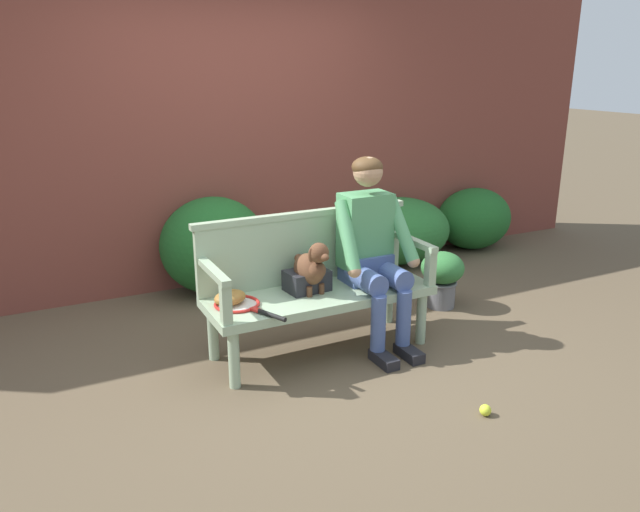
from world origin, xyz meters
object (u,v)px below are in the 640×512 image
baseball_glove (230,298)px  tennis_ball (485,410)px  potted_plant (442,275)px  dog_on_bench (312,267)px  garden_bench (320,300)px  tennis_racket (240,305)px  sports_bag (307,280)px  person_seated (371,246)px

baseball_glove → tennis_ball: size_ratio=3.33×
potted_plant → dog_on_bench: bearing=-168.1°
garden_bench → potted_plant: bearing=12.6°
tennis_racket → sports_bag: (0.50, 0.07, 0.06)m
sports_bag → baseball_glove: bearing=-179.1°
baseball_glove → person_seated: bearing=-26.7°
potted_plant → sports_bag: bearing=-170.8°
person_seated → baseball_glove: person_seated is taller
tennis_ball → potted_plant: 1.64m
person_seated → dog_on_bench: person_seated is taller
dog_on_bench → tennis_ball: dog_on_bench is taller
tennis_racket → baseball_glove: size_ratio=2.62×
sports_bag → potted_plant: (1.31, 0.21, -0.23)m
person_seated → baseball_glove: 1.02m
baseball_glove → potted_plant: baseball_glove is taller
dog_on_bench → tennis_ball: bearing=-65.5°
person_seated → potted_plant: size_ratio=2.84×
tennis_racket → potted_plant: tennis_racket is taller
tennis_racket → potted_plant: size_ratio=1.26×
dog_on_bench → baseball_glove: size_ratio=1.69×
garden_bench → tennis_racket: size_ratio=2.67×
person_seated → sports_bag: (-0.45, 0.08, -0.20)m
sports_bag → tennis_racket: bearing=-172.1°
baseball_glove → tennis_ball: (1.07, -1.21, -0.45)m
person_seated → tennis_ball: 1.32m
person_seated → baseball_glove: size_ratio=5.93×
dog_on_bench → baseball_glove: (-0.55, 0.05, -0.14)m
tennis_racket → sports_bag: sports_bag is taller
baseball_glove → sports_bag: size_ratio=0.79×
garden_bench → tennis_ball: size_ratio=23.31×
baseball_glove → sports_bag: sports_bag is taller
garden_bench → baseball_glove: (-0.61, 0.06, 0.10)m
tennis_racket → tennis_ball: (1.03, -1.14, -0.41)m
tennis_racket → person_seated: bearing=-0.7°
garden_bench → person_seated: bearing=-2.6°
dog_on_bench → sports_bag: dog_on_bench is taller
potted_plant → baseball_glove: bearing=-173.2°
garden_bench → tennis_ball: bearing=-68.1°
dog_on_bench → tennis_ball: (0.52, -1.15, -0.59)m
garden_bench → baseball_glove: baseball_glove is taller
tennis_racket → potted_plant: (1.81, 0.28, -0.17)m
person_seated → tennis_racket: (-0.95, 0.01, -0.26)m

